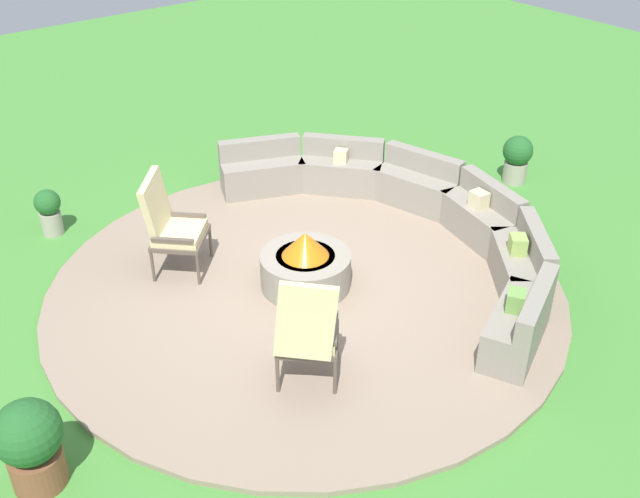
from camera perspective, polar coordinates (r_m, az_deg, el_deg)
The scene contains 9 objects.
ground_plane at distance 8.16m, azimuth -1.10°, elevation -3.14°, with size 24.00×24.00×0.00m, color #478C38.
patio_circle at distance 8.15m, azimuth -1.11°, elevation -2.96°, with size 5.65×5.65×0.06m, color gray.
fire_pit at distance 7.99m, azimuth -1.13°, elevation -1.30°, with size 0.99×0.99×0.67m.
curved_stone_bench at distance 8.93m, azimuth 7.36°, elevation 2.58°, with size 5.07×2.29×0.70m.
lounge_chair_front_left at distance 8.27m, azimuth -11.49°, elevation 1.93°, with size 0.82×0.85×1.17m.
lounge_chair_front_right at distance 6.56m, azimuth -1.01°, elevation -6.31°, with size 0.78×0.81×1.17m.
potted_plant_0 at distance 9.60m, azimuth -20.21°, elevation 2.82°, with size 0.31×0.31×0.60m.
potted_plant_1 at distance 10.60m, azimuth 14.98°, elevation 6.87°, with size 0.41×0.41×0.68m.
potted_plant_2 at distance 6.27m, azimuth -21.47°, elevation -13.75°, with size 0.53×0.53×0.82m.
Camera 1 is at (5.33, -3.99, 4.72)m, focal length 41.41 mm.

